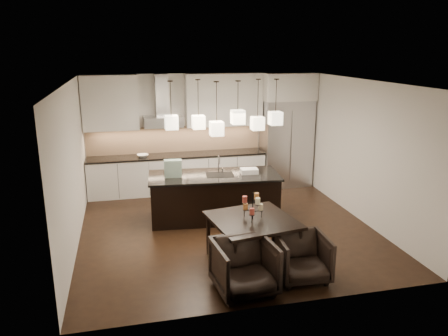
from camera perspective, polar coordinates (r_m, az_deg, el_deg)
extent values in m
cube|color=black|center=(8.60, 0.31, -7.82)|extent=(5.50, 5.50, 0.02)
cube|color=white|center=(7.92, 0.34, 11.27)|extent=(5.50, 5.50, 0.02)
cube|color=silver|center=(10.78, -3.11, 4.83)|extent=(5.50, 0.02, 2.80)
cube|color=silver|center=(5.62, 6.92, -5.42)|extent=(5.50, 0.02, 2.80)
cube|color=silver|center=(7.98, -19.32, 0.15)|extent=(0.02, 5.50, 2.80)
cube|color=silver|center=(9.17, 17.35, 2.23)|extent=(0.02, 5.50, 2.80)
cube|color=#B7B7BA|center=(11.05, 8.07, 3.24)|extent=(1.20, 0.72, 2.15)
cube|color=silver|center=(10.84, 8.35, 10.48)|extent=(1.26, 0.72, 0.65)
cube|color=silver|center=(10.60, -6.05, -0.76)|extent=(4.21, 0.62, 0.88)
cube|color=black|center=(10.48, -6.12, 1.65)|extent=(4.21, 0.66, 0.04)
cube|color=#D4AA85|center=(10.70, -6.37, 3.77)|extent=(4.21, 0.02, 0.63)
cube|color=silver|center=(10.32, -14.67, 8.23)|extent=(1.25, 0.35, 1.25)
cube|color=silver|center=(10.59, -0.01, 8.90)|extent=(1.85, 0.35, 1.25)
cube|color=#B7B7BA|center=(10.33, -7.94, 6.04)|extent=(0.90, 0.52, 0.24)
cube|color=#B7B7BA|center=(10.36, -8.13, 9.41)|extent=(0.30, 0.28, 0.96)
imported|color=silver|center=(10.36, -10.56, 1.60)|extent=(0.29, 0.29, 0.06)
cube|color=black|center=(8.89, -1.28, -3.88)|extent=(2.60, 1.23, 0.89)
cube|color=black|center=(8.75, -1.29, -1.01)|extent=(2.69, 1.32, 0.04)
cube|color=#245B37|center=(8.62, -6.69, -0.05)|extent=(0.36, 0.21, 0.34)
cube|color=silver|center=(8.84, 3.30, -0.39)|extent=(0.36, 0.27, 0.10)
cylinder|color=#F4EBBA|center=(7.00, 4.81, -5.11)|extent=(0.09, 0.09, 0.10)
cylinder|color=#C37737|center=(7.02, 2.81, -5.03)|extent=(0.09, 0.09, 0.10)
cylinder|color=#AF4034|center=(6.81, 3.68, -5.68)|extent=(0.09, 0.09, 0.10)
cylinder|color=#C37737|center=(7.01, 4.28, -3.67)|extent=(0.09, 0.09, 0.10)
cylinder|color=#AF4034|center=(6.85, 2.73, -4.10)|extent=(0.09, 0.09, 0.10)
cylinder|color=#F4EBBA|center=(6.79, 4.43, -4.33)|extent=(0.09, 0.09, 0.10)
imported|color=black|center=(6.36, 2.67, -12.77)|extent=(0.90, 0.93, 0.77)
imported|color=black|center=(6.79, 10.17, -11.40)|extent=(0.79, 0.81, 0.70)
cube|color=#FFF1CA|center=(8.36, -6.88, 5.93)|extent=(0.24, 0.24, 0.26)
cube|color=#FFF1CA|center=(8.70, -3.35, 6.00)|extent=(0.24, 0.24, 0.26)
cube|color=#FFF1CA|center=(8.34, 1.81, 6.67)|extent=(0.24, 0.24, 0.26)
cube|color=#FFF1CA|center=(8.82, 4.39, 5.83)|extent=(0.24, 0.24, 0.26)
cube|color=#FFF1CA|center=(8.83, 6.73, 6.47)|extent=(0.24, 0.24, 0.26)
cube|color=#FFF1CA|center=(8.19, -0.97, 5.17)|extent=(0.24, 0.24, 0.26)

